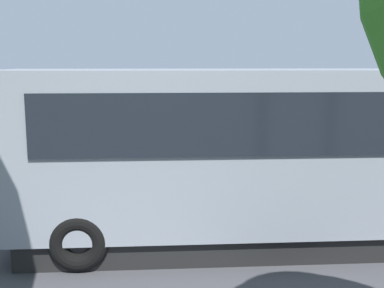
{
  "coord_description": "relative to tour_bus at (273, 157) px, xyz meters",
  "views": [
    {
      "loc": [
        0.2,
        12.71,
        3.37
      ],
      "look_at": [
        -0.85,
        -0.7,
        1.1
      ],
      "focal_mm": 45.18,
      "sensor_mm": 36.0,
      "label": 1
    }
  ],
  "objects": [
    {
      "name": "stunt_motorcycle",
      "position": [
        3.11,
        -7.1,
        -0.62
      ],
      "size": [
        1.97,
        0.67,
        1.78
      ],
      "color": "black",
      "rests_on": "ground_plane"
    },
    {
      "name": "tour_bus",
      "position": [
        0.0,
        0.0,
        0.0
      ],
      "size": [
        9.84,
        2.65,
        3.25
      ],
      "color": "#8C939E",
      "rests_on": "ground_plane"
    },
    {
      "name": "bay_line_a",
      "position": [
        -0.07,
        -4.05,
        -1.64
      ],
      "size": [
        0.28,
        3.86,
        0.01
      ],
      "color": "white",
      "rests_on": "ground_plane"
    },
    {
      "name": "ground_plane",
      "position": [
        1.98,
        -4.04,
        -1.64
      ],
      "size": [
        80.0,
        80.0,
        0.0
      ],
      "primitive_type": "plane",
      "color": "#424247"
    },
    {
      "name": "bay_line_b",
      "position": [
        2.67,
        -4.05,
        -1.64
      ],
      "size": [
        0.29,
        4.1,
        0.01
      ],
      "color": "white",
      "rests_on": "ground_plane"
    },
    {
      "name": "bay_line_c",
      "position": [
        5.41,
        -4.05,
        -1.64
      ],
      "size": [
        0.32,
        4.66,
        0.01
      ],
      "color": "white",
      "rests_on": "ground_plane"
    },
    {
      "name": "spectator_far_left",
      "position": [
        -0.35,
        -2.99,
        -0.56
      ],
      "size": [
        0.57,
        0.38,
        1.81
      ],
      "color": "black",
      "rests_on": "ground_plane"
    },
    {
      "name": "spectator_centre",
      "position": [
        1.62,
        -2.99,
        -0.61
      ],
      "size": [
        0.58,
        0.37,
        1.73
      ],
      "color": "#473823",
      "rests_on": "ground_plane"
    },
    {
      "name": "spectator_left",
      "position": [
        0.55,
        -3.18,
        -0.61
      ],
      "size": [
        0.57,
        0.38,
        1.74
      ],
      "color": "black",
      "rests_on": "ground_plane"
    },
    {
      "name": "traffic_cone",
      "position": [
        1.06,
        -7.71,
        -1.34
      ],
      "size": [
        0.34,
        0.34,
        0.63
      ],
      "color": "orange",
      "rests_on": "ground_plane"
    },
    {
      "name": "parked_motorcycle_silver",
      "position": [
        1.63,
        -2.28,
        -1.16
      ],
      "size": [
        2.05,
        0.58,
        0.99
      ],
      "color": "black",
      "rests_on": "ground_plane"
    }
  ]
}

